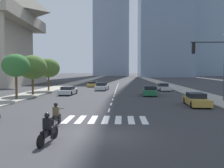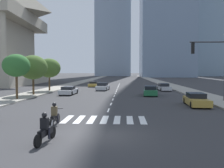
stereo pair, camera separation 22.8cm
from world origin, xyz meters
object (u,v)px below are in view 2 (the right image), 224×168
at_px(street_tree_nearest, 16,66).
at_px(sedan_silver_0, 164,87).
at_px(sedan_gold_3, 94,84).
at_px(sedan_silver_4, 69,91).
at_px(motorcycle_lead, 45,131).
at_px(sedan_gold_1, 196,100).
at_px(motorcycle_trailing, 55,117).
at_px(sedan_green_5, 151,91).
at_px(street_tree_second, 33,67).
at_px(sedan_silver_2, 103,87).
at_px(street_tree_third, 49,68).

bearing_deg(street_tree_nearest, sedan_silver_0, 36.50).
xyz_separation_m(sedan_gold_3, sedan_silver_4, (-1.52, -17.58, -0.00)).
distance_m(motorcycle_lead, sedan_gold_3, 40.95).
distance_m(motorcycle_lead, street_tree_nearest, 19.13).
relative_size(sedan_gold_1, street_tree_nearest, 0.90).
bearing_deg(motorcycle_lead, motorcycle_trailing, 16.47).
bearing_deg(sedan_green_5, sedan_silver_4, -87.18).
xyz_separation_m(sedan_silver_0, street_tree_nearest, (-19.92, -14.74, 3.52)).
bearing_deg(sedan_gold_1, sedan_silver_0, -176.30).
bearing_deg(street_tree_second, sedan_silver_2, 47.63).
bearing_deg(motorcycle_lead, street_tree_third, 24.38).
relative_size(sedan_gold_1, sedan_gold_3, 0.98).
distance_m(motorcycle_lead, street_tree_second, 23.67).
xyz_separation_m(sedan_silver_0, sedan_silver_2, (-10.96, 0.22, 0.04)).
xyz_separation_m(sedan_silver_2, street_tree_nearest, (-8.96, -14.96, 3.48)).
relative_size(motorcycle_lead, sedan_gold_1, 0.46).
xyz_separation_m(motorcycle_lead, sedan_silver_4, (-4.45, 23.27, -0.02)).
relative_size(motorcycle_lead, sedan_silver_2, 0.47).
relative_size(motorcycle_lead, street_tree_nearest, 0.41).
bearing_deg(sedan_gold_3, sedan_silver_2, -159.49).
xyz_separation_m(motorcycle_trailing, sedan_green_5, (8.12, 19.12, 0.03)).
xyz_separation_m(sedan_gold_3, sedan_green_5, (10.44, -18.21, 0.05)).
distance_m(sedan_silver_0, street_tree_second, 22.37).
relative_size(sedan_silver_2, street_tree_third, 0.85).
xyz_separation_m(motorcycle_lead, motorcycle_trailing, (-0.60, 3.51, -0.00)).
bearing_deg(street_tree_second, street_tree_third, 90.00).
bearing_deg(sedan_silver_2, motorcycle_trailing, -176.05).
bearing_deg(sedan_gold_3, street_tree_nearest, 169.86).
xyz_separation_m(sedan_silver_0, street_tree_third, (-19.92, -2.47, 3.40)).
bearing_deg(street_tree_second, street_tree_nearest, -90.00).
distance_m(sedan_gold_3, street_tree_third, 14.03).
relative_size(motorcycle_trailing, street_tree_third, 0.40).
bearing_deg(motorcycle_trailing, sedan_gold_3, 1.60).
bearing_deg(sedan_gold_1, street_tree_second, -110.61).
bearing_deg(street_tree_second, sedan_gold_3, 72.23).
relative_size(sedan_silver_0, sedan_green_5, 0.98).
relative_size(street_tree_nearest, street_tree_third, 0.97).
height_order(motorcycle_lead, sedan_gold_3, motorcycle_lead).
bearing_deg(sedan_silver_2, sedan_gold_1, -144.38).
height_order(sedan_silver_0, sedan_green_5, sedan_green_5).
bearing_deg(sedan_silver_4, sedan_silver_2, -24.90).
distance_m(sedan_green_5, street_tree_third, 18.01).
relative_size(motorcycle_trailing, sedan_silver_2, 0.48).
relative_size(motorcycle_lead, sedan_silver_4, 0.48).
distance_m(motorcycle_trailing, sedan_silver_4, 20.13).
bearing_deg(sedan_silver_4, sedan_gold_3, -1.96).
bearing_deg(sedan_silver_2, street_tree_second, 142.53).
height_order(sedan_green_5, street_tree_third, street_tree_third).
distance_m(sedan_gold_1, sedan_gold_3, 31.37).
bearing_deg(street_tree_nearest, street_tree_second, 90.00).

